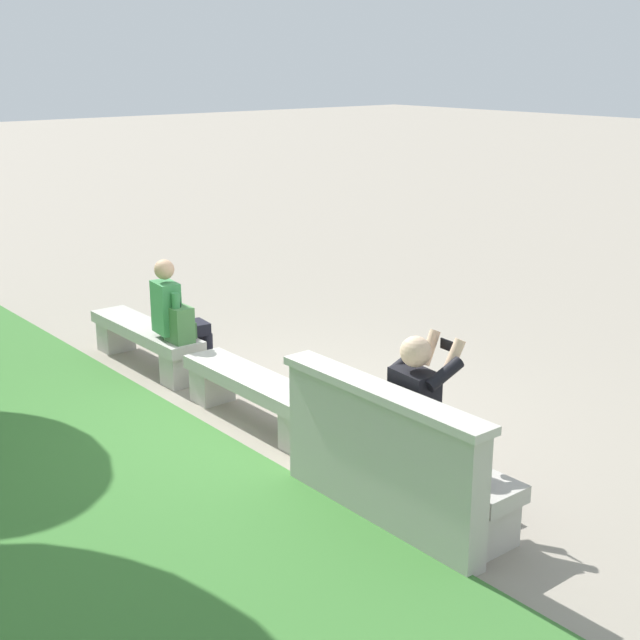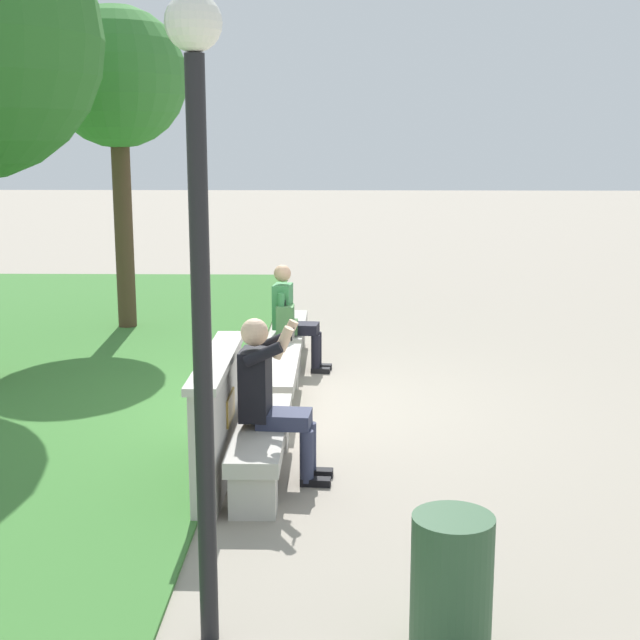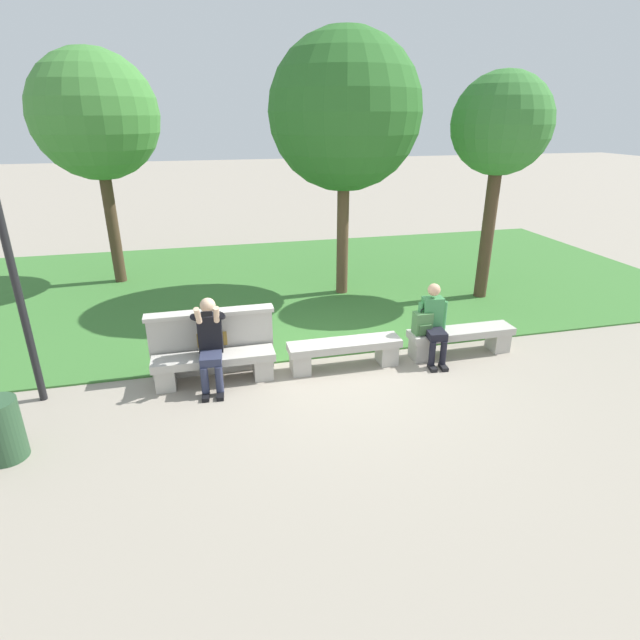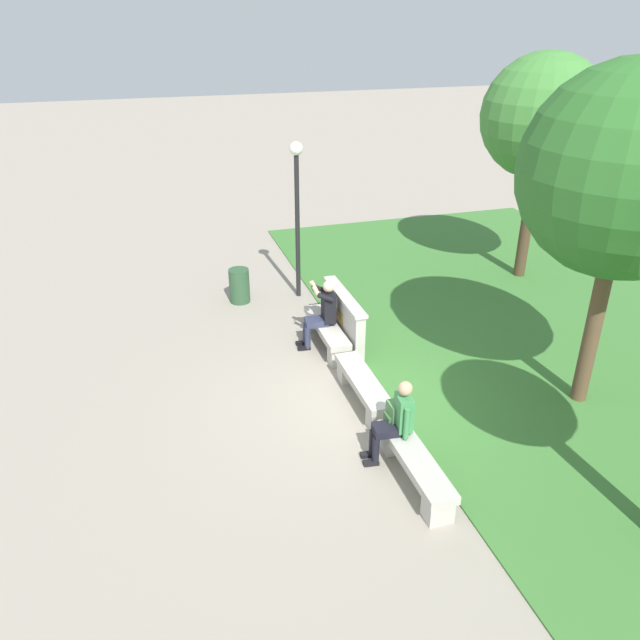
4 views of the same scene
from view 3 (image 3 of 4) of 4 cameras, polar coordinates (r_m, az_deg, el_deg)
name	(u,v)px [view 3 (image 3 of 4)]	position (r m, az deg, el deg)	size (l,w,h in m)	color
ground_plane	(344,367)	(7.94, 2.78, -5.39)	(80.00, 80.00, 0.00)	gray
grass_strip	(292,282)	(11.87, -3.19, 4.31)	(17.77, 8.00, 0.03)	#3D7533
bench_main	(214,364)	(7.53, -11.97, -4.98)	(1.78, 0.40, 0.45)	#B7B2A8
bench_near	(345,350)	(7.81, 2.82, -3.47)	(1.78, 0.40, 0.45)	#B7B2A8
bench_mid	(461,338)	(8.55, 15.78, -1.96)	(1.78, 0.40, 0.45)	#B7B2A8
backrest_wall_with_plaque	(212,341)	(7.74, -12.21, -2.40)	(1.89, 0.24, 1.01)	#B7B2A8
person_photographer	(210,339)	(7.27, -12.45, -2.19)	(0.49, 0.74, 1.32)	black
person_distant	(434,321)	(8.10, 12.86, -0.13)	(0.48, 0.70, 1.26)	black
backpack	(423,323)	(8.09, 11.66, -0.39)	(0.28, 0.24, 0.43)	#4C7F47
tree_behind_wall	(345,113)	(10.57, 2.85, 22.59)	(3.02, 3.02, 5.26)	brown
tree_left_background	(95,117)	(12.31, -24.30, 20.43)	(2.65, 2.65, 5.01)	#4C3826
tree_right_background	(501,127)	(10.87, 20.01, 20.03)	(1.93, 1.93, 4.50)	#4C3826
trash_bin	(2,430)	(6.85, -32.57, -10.55)	(0.44, 0.44, 0.75)	#2D5133
lamp_post	(6,242)	(7.34, -32.27, 7.57)	(0.28, 0.28, 3.38)	black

